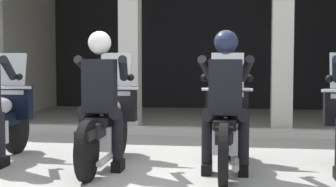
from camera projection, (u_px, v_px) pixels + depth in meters
name	position (u px, v px, depth m)	size (l,w,h in m)	color
ground_plane	(188.00, 133.00, 8.68)	(80.00, 80.00, 0.00)	#999993
station_building	(212.00, 25.00, 11.20)	(9.05, 4.75, 3.15)	black
kerb_strip	(202.00, 132.00, 8.50)	(8.55, 0.24, 0.12)	#B7B5AD
motorcycle_center_left	(107.00, 124.00, 6.09)	(0.62, 2.04, 1.35)	black
police_officer_center_left	(100.00, 88.00, 5.78)	(0.63, 0.61, 1.58)	black
motorcycle_center_right	(226.00, 126.00, 5.88)	(0.62, 2.04, 1.35)	black
police_officer_center_right	(226.00, 90.00, 5.57)	(0.63, 0.61, 1.58)	black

